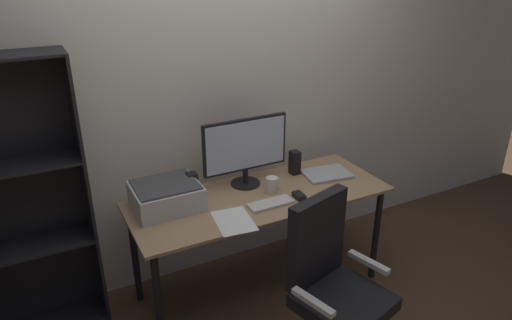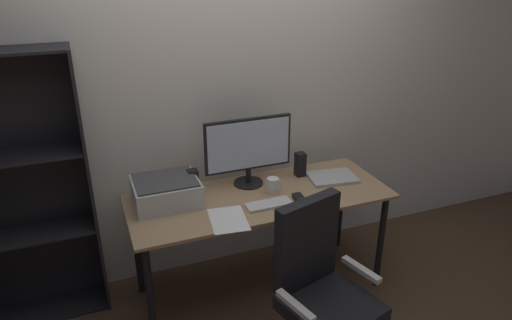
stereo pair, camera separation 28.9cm
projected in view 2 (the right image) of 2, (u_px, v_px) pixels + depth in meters
ground_plane at (260, 287)px, 3.31m from camera, size 12.00×12.00×0.00m
back_wall at (234, 92)px, 3.21m from camera, size 6.40×0.10×2.60m
desk at (260, 207)px, 3.04m from camera, size 1.69×0.66×0.74m
monitor at (248, 147)px, 3.06m from camera, size 0.59×0.20×0.47m
keyboard at (269, 204)px, 2.88m from camera, size 0.29×0.11×0.02m
mouse at (299, 198)px, 2.94m from camera, size 0.06×0.10×0.03m
coffee_mug at (273, 186)px, 3.02m from camera, size 0.09×0.08×0.11m
laptop at (332, 177)px, 3.23m from camera, size 0.35×0.27×0.02m
speaker_left at (193, 182)px, 3.00m from camera, size 0.06×0.07×0.17m
speaker_right at (300, 164)px, 3.25m from camera, size 0.06×0.07×0.17m
printer at (166, 191)px, 2.89m from camera, size 0.40×0.34×0.16m
paper_sheet at (228, 219)px, 2.74m from camera, size 0.25×0.32×0.00m
office_chair at (321, 299)px, 2.52m from camera, size 0.57×0.56×1.01m
bookshelf at (21, 196)px, 2.78m from camera, size 0.76×0.28×1.71m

